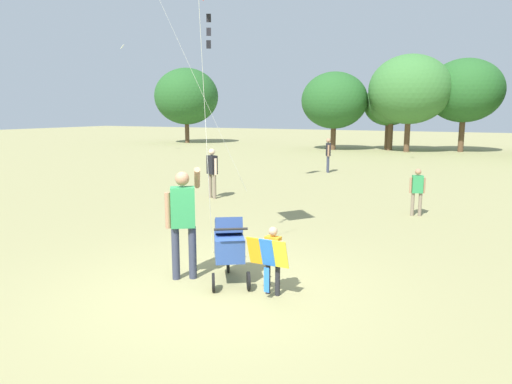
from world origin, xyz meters
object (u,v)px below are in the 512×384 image
(stroller, at_px, (229,244))
(person_couple_left, at_px, (328,152))
(person_adult_flyer, at_px, (183,215))
(person_sitting_far, at_px, (417,188))
(child_with_butterfly_kite, at_px, (272,255))
(person_red_shirt, at_px, (212,169))

(stroller, bearing_deg, person_couple_left, 101.54)
(person_adult_flyer, distance_m, person_couple_left, 13.85)
(stroller, xyz_separation_m, person_couple_left, (-2.76, 13.49, 0.26))
(stroller, relative_size, person_sitting_far, 0.89)
(child_with_butterfly_kite, distance_m, person_adult_flyer, 1.59)
(child_with_butterfly_kite, relative_size, person_sitting_far, 0.84)
(child_with_butterfly_kite, distance_m, person_red_shirt, 7.87)
(child_with_butterfly_kite, height_order, stroller, stroller)
(child_with_butterfly_kite, xyz_separation_m, person_sitting_far, (1.11, 6.39, 0.11))
(stroller, relative_size, person_couple_left, 0.72)
(person_red_shirt, relative_size, person_sitting_far, 1.26)
(person_adult_flyer, relative_size, person_couple_left, 1.21)
(child_with_butterfly_kite, height_order, person_adult_flyer, person_adult_flyer)
(person_sitting_far, bearing_deg, person_couple_left, 122.65)
(stroller, distance_m, person_red_shirt, 7.20)
(person_red_shirt, bearing_deg, person_sitting_far, 1.83)
(child_with_butterfly_kite, xyz_separation_m, stroller, (-0.83, 0.22, 0.00))
(person_sitting_far, bearing_deg, person_adult_flyer, -112.46)
(person_couple_left, bearing_deg, stroller, -78.46)
(person_adult_flyer, bearing_deg, child_with_butterfly_kite, -0.56)
(person_sitting_far, bearing_deg, child_with_butterfly_kite, -99.83)
(stroller, distance_m, person_sitting_far, 6.47)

